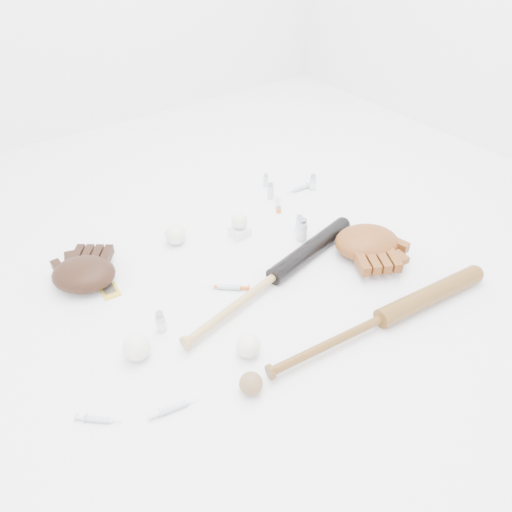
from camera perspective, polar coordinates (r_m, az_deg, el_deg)
bat_dark at (r=1.70m, az=2.13°, el=-2.31°), size 0.86×0.24×0.06m
bat_wood at (r=1.60m, az=14.25°, el=-6.90°), size 0.88×0.15×0.06m
glove_dark at (r=1.79m, az=-19.10°, el=-1.94°), size 0.36×0.36×0.09m
glove_tan at (r=1.87m, az=12.55°, el=1.57°), size 0.38×0.38×0.10m
trading_card at (r=1.76m, az=-16.35°, el=-3.85°), size 0.06×0.08×0.00m
pedestal at (r=1.93m, az=-1.89°, el=2.81°), size 0.07×0.07×0.04m
baseball_on_pedestal at (r=1.91m, az=-1.92°, el=4.02°), size 0.06×0.06×0.06m
baseball_left at (r=1.50m, az=-13.47°, el=-10.10°), size 0.08×0.08×0.08m
baseball_upper at (r=1.91m, az=-9.19°, el=2.44°), size 0.08×0.08×0.08m
baseball_mid at (r=1.47m, az=-0.87°, el=-10.23°), size 0.07×0.07×0.07m
baseball_aged at (r=1.39m, az=-0.59°, el=-14.37°), size 0.06×0.06×0.06m
syringe_0 at (r=1.39m, az=-9.43°, el=-16.77°), size 0.16×0.05×0.02m
syringe_1 at (r=1.70m, az=-3.14°, el=-3.56°), size 0.15×0.13×0.02m
syringe_2 at (r=2.12m, az=2.54°, el=5.98°), size 0.11×0.13×0.02m
syringe_3 at (r=1.92m, az=9.35°, el=1.71°), size 0.13×0.15×0.02m
syringe_4 at (r=2.24m, az=5.20°, el=7.76°), size 0.16×0.04×0.02m
syringe_5 at (r=1.42m, az=-17.70°, el=-17.37°), size 0.12×0.11×0.02m
vial_0 at (r=2.16m, az=1.67°, el=7.45°), size 0.03×0.03×0.07m
vial_1 at (r=2.23m, az=6.50°, el=8.38°), size 0.03×0.03×0.07m
vial_2 at (r=1.95m, az=4.96°, el=3.69°), size 0.03×0.03×0.07m
vial_3 at (r=1.90m, az=5.27°, el=3.02°), size 0.04×0.04×0.10m
vial_4 at (r=1.57m, az=-10.85°, el=-7.37°), size 0.03×0.03×0.08m
vial_5 at (r=2.25m, az=1.14°, el=8.65°), size 0.02×0.02×0.06m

